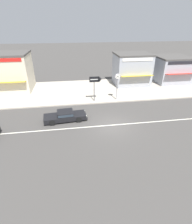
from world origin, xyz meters
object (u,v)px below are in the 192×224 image
Objects in this scene: street_clock at (117,80)px; shopfront_far_kios at (132,69)px; shopfront_corner_warung at (14,72)px; shopfront_mid_block at (171,69)px; sedan_black_2 at (65,116)px; arrow_signboard at (99,80)px.

street_clock is 7.31m from shopfront_far_kios.
shopfront_mid_block is at bearing 1.33° from shopfront_corner_warung.
shopfront_corner_warung reaches higher than shopfront_far_kios.
sedan_black_2 is 12.92m from shopfront_corner_warung.
arrow_signboard is at bearing -153.83° from shopfront_mid_block.
shopfront_far_kios is (18.00, 0.05, -0.25)m from shopfront_corner_warung.
arrow_signboard is at bearing -27.84° from shopfront_corner_warung.
shopfront_mid_block is (17.92, 11.00, 1.73)m from sedan_black_2.
sedan_black_2 is at bearing -148.46° from shopfront_mid_block.
shopfront_far_kios reaches higher than sedan_black_2.
shopfront_mid_block is 7.23m from shopfront_far_kios.
sedan_black_2 is 0.76× the size of shopfront_mid_block.
shopfront_far_kios is at bearing 43.79° from arrow_signboard.
street_clock is at bearing -149.28° from shopfront_mid_block.
sedan_black_2 is at bearing -55.07° from shopfront_corner_warung.
shopfront_corner_warung is 0.98× the size of shopfront_mid_block.
arrow_signboard is 0.54× the size of shopfront_mid_block.
shopfront_mid_block is (11.20, 6.65, -0.52)m from street_clock.
shopfront_far_kios is at bearing 56.83° from street_clock.
shopfront_mid_block is (25.20, 0.59, -0.60)m from shopfront_corner_warung.
street_clock is 0.57× the size of shopfront_mid_block.
street_clock is at bearing -123.17° from shopfront_far_kios.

